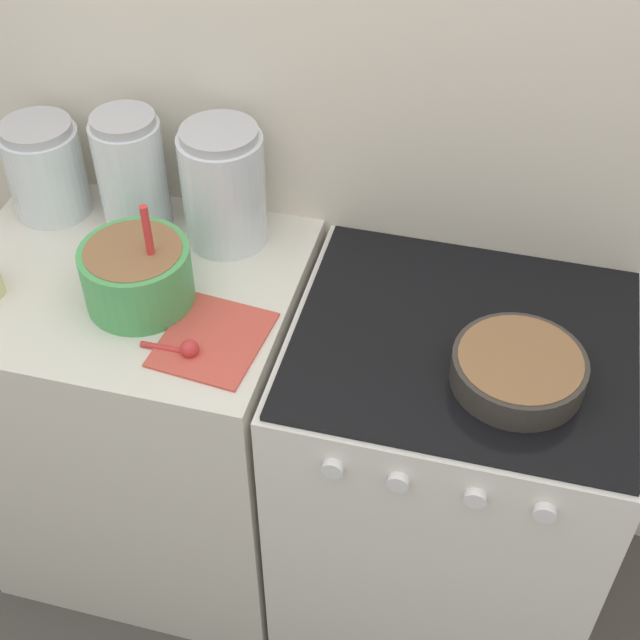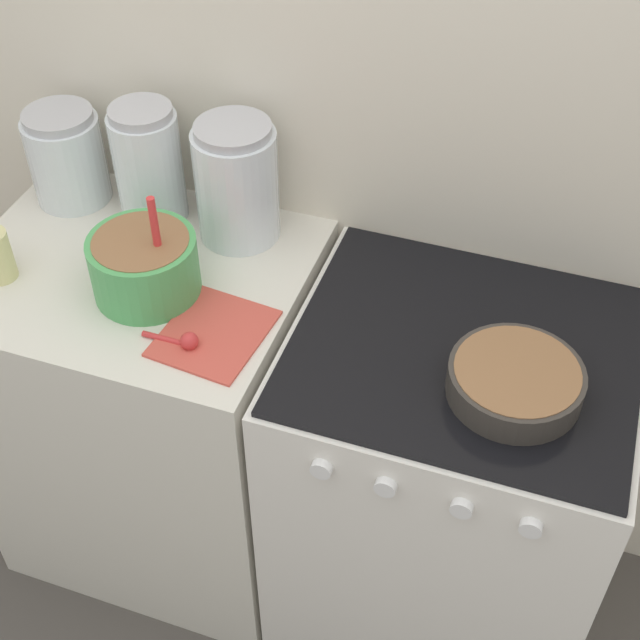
{
  "view_description": "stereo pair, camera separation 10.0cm",
  "coord_description": "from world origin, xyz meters",
  "px_view_note": "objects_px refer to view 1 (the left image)",
  "views": [
    {
      "loc": [
        0.39,
        -0.96,
        2.15
      ],
      "look_at": [
        0.08,
        0.23,
        0.98
      ],
      "focal_mm": 50.0,
      "sensor_mm": 36.0,
      "label": 1
    },
    {
      "loc": [
        0.49,
        -0.93,
        2.15
      ],
      "look_at": [
        0.08,
        0.23,
        0.98
      ],
      "focal_mm": 50.0,
      "sensor_mm": 36.0,
      "label": 2
    }
  ],
  "objects_px": {
    "storage_jar_middle": "(133,179)",
    "storage_jar_left": "(47,174)",
    "baking_pan": "(518,369)",
    "stove": "(442,482)",
    "storage_jar_right": "(224,193)",
    "mixing_bowl": "(137,272)"
  },
  "relations": [
    {
      "from": "mixing_bowl",
      "to": "storage_jar_middle",
      "type": "bearing_deg",
      "value": 113.52
    },
    {
      "from": "storage_jar_left",
      "to": "storage_jar_right",
      "type": "xyz_separation_m",
      "value": [
        0.42,
        0.0,
        0.02
      ]
    },
    {
      "from": "stove",
      "to": "storage_jar_left",
      "type": "distance_m",
      "value": 1.13
    },
    {
      "from": "mixing_bowl",
      "to": "storage_jar_right",
      "type": "relative_size",
      "value": 0.89
    },
    {
      "from": "storage_jar_left",
      "to": "storage_jar_middle",
      "type": "height_order",
      "value": "storage_jar_middle"
    },
    {
      "from": "stove",
      "to": "storage_jar_right",
      "type": "height_order",
      "value": "storage_jar_right"
    },
    {
      "from": "baking_pan",
      "to": "storage_jar_left",
      "type": "height_order",
      "value": "storage_jar_left"
    },
    {
      "from": "storage_jar_left",
      "to": "baking_pan",
      "type": "bearing_deg",
      "value": -14.53
    },
    {
      "from": "stove",
      "to": "storage_jar_middle",
      "type": "relative_size",
      "value": 3.43
    },
    {
      "from": "mixing_bowl",
      "to": "storage_jar_left",
      "type": "distance_m",
      "value": 0.4
    },
    {
      "from": "baking_pan",
      "to": "storage_jar_middle",
      "type": "relative_size",
      "value": 0.92
    },
    {
      "from": "stove",
      "to": "mixing_bowl",
      "type": "bearing_deg",
      "value": -175.54
    },
    {
      "from": "stove",
      "to": "baking_pan",
      "type": "xyz_separation_m",
      "value": [
        0.11,
        -0.09,
        0.5
      ]
    },
    {
      "from": "mixing_bowl",
      "to": "baking_pan",
      "type": "distance_m",
      "value": 0.76
    },
    {
      "from": "stove",
      "to": "storage_jar_left",
      "type": "bearing_deg",
      "value": 168.84
    },
    {
      "from": "storage_jar_middle",
      "to": "stove",
      "type": "bearing_deg",
      "value": -14.11
    },
    {
      "from": "stove",
      "to": "mixing_bowl",
      "type": "relative_size",
      "value": 3.84
    },
    {
      "from": "baking_pan",
      "to": "storage_jar_left",
      "type": "bearing_deg",
      "value": 165.47
    },
    {
      "from": "stove",
      "to": "storage_jar_middle",
      "type": "distance_m",
      "value": 0.97
    },
    {
      "from": "mixing_bowl",
      "to": "storage_jar_middle",
      "type": "xyz_separation_m",
      "value": [
        -0.11,
        0.24,
        0.04
      ]
    },
    {
      "from": "storage_jar_middle",
      "to": "storage_jar_left",
      "type": "bearing_deg",
      "value": -180.0
    },
    {
      "from": "storage_jar_middle",
      "to": "storage_jar_right",
      "type": "bearing_deg",
      "value": -0.0
    }
  ]
}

